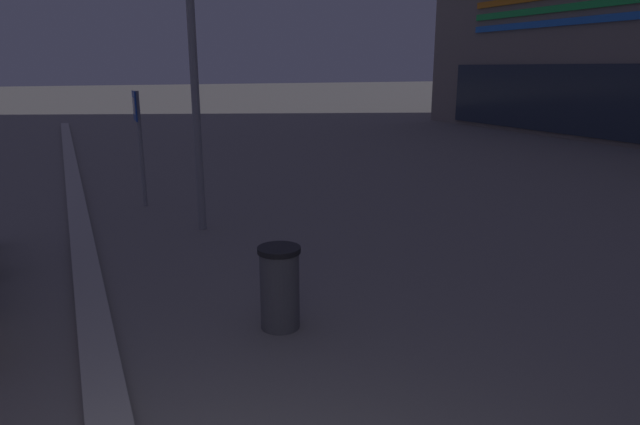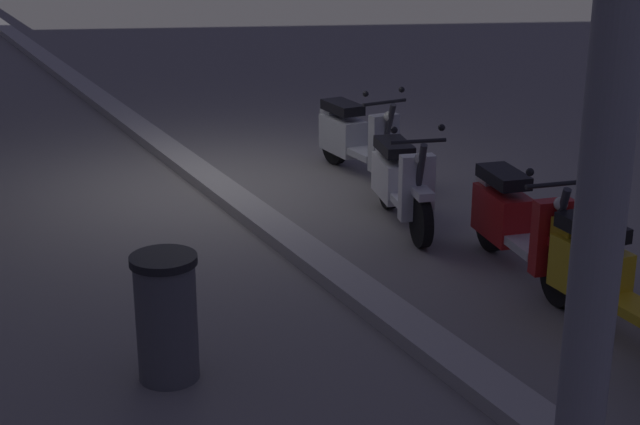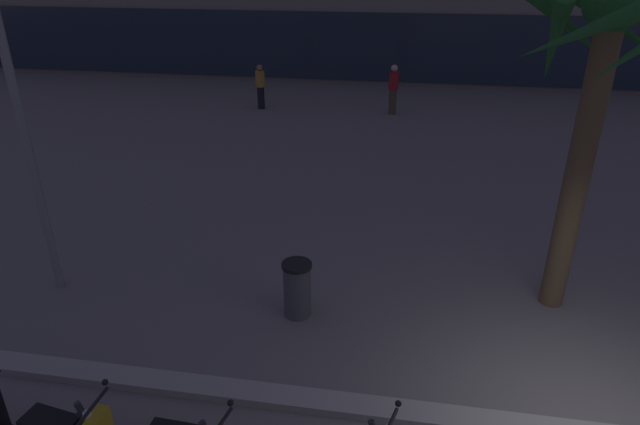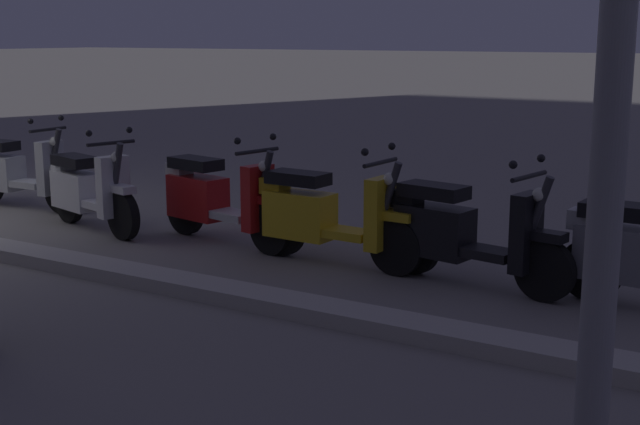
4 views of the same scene
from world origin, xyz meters
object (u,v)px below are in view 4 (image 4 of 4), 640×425
at_px(scooter_red_tail_end, 216,198).
at_px(scooter_silver_mid_front, 14,172).
at_px(scooter_white_last_in_row, 88,190).
at_px(scooter_yellow_mid_rear, 324,216).
at_px(scooter_black_lead_nearest, 462,233).

height_order(scooter_red_tail_end, scooter_silver_mid_front, same).
bearing_deg(scooter_white_last_in_row, scooter_yellow_mid_rear, -177.94).
xyz_separation_m(scooter_yellow_mid_rear, scooter_silver_mid_front, (4.75, -0.31, -0.01)).
height_order(scooter_black_lead_nearest, scooter_white_last_in_row, same).
height_order(scooter_black_lead_nearest, scooter_yellow_mid_rear, same).
bearing_deg(scooter_yellow_mid_rear, scooter_white_last_in_row, 2.06).
bearing_deg(scooter_white_last_in_row, scooter_silver_mid_front, -13.56).
distance_m(scooter_black_lead_nearest, scooter_yellow_mid_rear, 1.40).
relative_size(scooter_yellow_mid_rear, scooter_red_tail_end, 0.99).
bearing_deg(scooter_black_lead_nearest, scooter_silver_mid_front, -2.76).
relative_size(scooter_white_last_in_row, scooter_silver_mid_front, 0.91).
distance_m(scooter_yellow_mid_rear, scooter_red_tail_end, 1.43).
bearing_deg(scooter_white_last_in_row, scooter_red_tail_end, -170.65).
height_order(scooter_yellow_mid_rear, scooter_silver_mid_front, same).
bearing_deg(scooter_silver_mid_front, scooter_white_last_in_row, 166.44).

